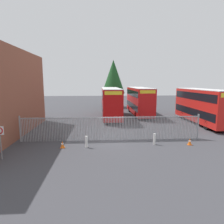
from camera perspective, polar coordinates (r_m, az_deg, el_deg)
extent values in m
plane|color=#3D3D42|center=(25.82, -0.57, -3.03)|extent=(100.00, 100.00, 0.00)
cylinder|color=gray|center=(19.10, -25.43, -4.76)|extent=(0.06, 0.06, 2.20)
cylinder|color=gray|center=(19.04, -25.04, -4.77)|extent=(0.06, 0.06, 2.20)
cylinder|color=gray|center=(18.99, -24.64, -4.78)|extent=(0.06, 0.06, 2.20)
cylinder|color=gray|center=(18.94, -24.24, -4.79)|extent=(0.06, 0.06, 2.20)
cylinder|color=gray|center=(18.89, -23.84, -4.80)|extent=(0.06, 0.06, 2.20)
cylinder|color=gray|center=(18.85, -23.44, -4.81)|extent=(0.06, 0.06, 2.20)
cylinder|color=gray|center=(18.80, -23.04, -4.81)|extent=(0.06, 0.06, 2.20)
cylinder|color=gray|center=(18.75, -22.63, -4.82)|extent=(0.06, 0.06, 2.20)
cylinder|color=gray|center=(18.71, -22.22, -4.83)|extent=(0.06, 0.06, 2.20)
cylinder|color=gray|center=(18.66, -21.81, -4.84)|extent=(0.06, 0.06, 2.20)
cylinder|color=gray|center=(18.62, -21.40, -4.84)|extent=(0.06, 0.06, 2.20)
cylinder|color=gray|center=(18.58, -20.98, -4.85)|extent=(0.06, 0.06, 2.20)
cylinder|color=gray|center=(18.54, -20.57, -4.86)|extent=(0.06, 0.06, 2.20)
cylinder|color=gray|center=(18.50, -20.15, -4.86)|extent=(0.06, 0.06, 2.20)
cylinder|color=gray|center=(18.46, -19.73, -4.87)|extent=(0.06, 0.06, 2.20)
cylinder|color=gray|center=(18.42, -19.31, -4.88)|extent=(0.06, 0.06, 2.20)
cylinder|color=gray|center=(18.38, -18.89, -4.88)|extent=(0.06, 0.06, 2.20)
cylinder|color=gray|center=(18.34, -18.46, -4.89)|extent=(0.06, 0.06, 2.20)
cylinder|color=gray|center=(18.31, -18.04, -4.89)|extent=(0.06, 0.06, 2.20)
cylinder|color=gray|center=(18.27, -17.61, -4.90)|extent=(0.06, 0.06, 2.20)
cylinder|color=gray|center=(18.24, -17.18, -4.90)|extent=(0.06, 0.06, 2.20)
cylinder|color=gray|center=(18.21, -16.75, -4.91)|extent=(0.06, 0.06, 2.20)
cylinder|color=gray|center=(18.18, -16.31, -4.91)|extent=(0.06, 0.06, 2.20)
cylinder|color=gray|center=(18.15, -15.88, -4.91)|extent=(0.06, 0.06, 2.20)
cylinder|color=gray|center=(18.12, -15.44, -4.92)|extent=(0.06, 0.06, 2.20)
cylinder|color=gray|center=(18.09, -15.01, -4.92)|extent=(0.06, 0.06, 2.20)
cylinder|color=gray|center=(18.06, -14.57, -4.92)|extent=(0.06, 0.06, 2.20)
cylinder|color=gray|center=(18.04, -14.13, -4.93)|extent=(0.06, 0.06, 2.20)
cylinder|color=gray|center=(18.01, -13.69, -4.93)|extent=(0.06, 0.06, 2.20)
cylinder|color=gray|center=(17.99, -13.24, -4.93)|extent=(0.06, 0.06, 2.20)
cylinder|color=gray|center=(17.96, -12.80, -4.93)|extent=(0.06, 0.06, 2.20)
cylinder|color=gray|center=(17.94, -12.36, -4.93)|extent=(0.06, 0.06, 2.20)
cylinder|color=gray|center=(17.92, -11.91, -4.94)|extent=(0.06, 0.06, 2.20)
cylinder|color=gray|center=(17.90, -11.46, -4.94)|extent=(0.06, 0.06, 2.20)
cylinder|color=gray|center=(17.88, -11.02, -4.94)|extent=(0.06, 0.06, 2.20)
cylinder|color=gray|center=(17.87, -10.57, -4.94)|extent=(0.06, 0.06, 2.20)
cylinder|color=gray|center=(17.85, -10.12, -4.94)|extent=(0.06, 0.06, 2.20)
cylinder|color=gray|center=(17.83, -9.67, -4.94)|extent=(0.06, 0.06, 2.20)
cylinder|color=gray|center=(17.82, -9.22, -4.94)|extent=(0.06, 0.06, 2.20)
cylinder|color=gray|center=(17.81, -8.76, -4.94)|extent=(0.06, 0.06, 2.20)
cylinder|color=gray|center=(17.79, -8.31, -4.94)|extent=(0.06, 0.06, 2.20)
cylinder|color=gray|center=(17.78, -7.86, -4.93)|extent=(0.06, 0.06, 2.20)
cylinder|color=gray|center=(17.77, -7.41, -4.93)|extent=(0.06, 0.06, 2.20)
cylinder|color=gray|center=(17.76, -6.95, -4.93)|extent=(0.06, 0.06, 2.20)
cylinder|color=gray|center=(17.76, -6.50, -4.93)|extent=(0.06, 0.06, 2.20)
cylinder|color=gray|center=(17.75, -6.04, -4.92)|extent=(0.06, 0.06, 2.20)
cylinder|color=gray|center=(17.74, -5.59, -4.92)|extent=(0.06, 0.06, 2.20)
cylinder|color=gray|center=(17.74, -5.13, -4.92)|extent=(0.06, 0.06, 2.20)
cylinder|color=gray|center=(17.74, -4.68, -4.92)|extent=(0.06, 0.06, 2.20)
cylinder|color=gray|center=(17.73, -4.22, -4.91)|extent=(0.06, 0.06, 2.20)
cylinder|color=gray|center=(17.73, -3.77, -4.91)|extent=(0.06, 0.06, 2.20)
cylinder|color=gray|center=(17.73, -3.31, -4.90)|extent=(0.06, 0.06, 2.20)
cylinder|color=gray|center=(17.73, -2.85, -4.90)|extent=(0.06, 0.06, 2.20)
cylinder|color=gray|center=(17.74, -2.40, -4.89)|extent=(0.06, 0.06, 2.20)
cylinder|color=gray|center=(17.74, -1.94, -4.89)|extent=(0.06, 0.06, 2.20)
cylinder|color=gray|center=(17.75, -1.49, -4.88)|extent=(0.06, 0.06, 2.20)
cylinder|color=gray|center=(17.75, -1.03, -4.88)|extent=(0.06, 0.06, 2.20)
cylinder|color=gray|center=(17.76, -0.58, -4.87)|extent=(0.06, 0.06, 2.20)
cylinder|color=gray|center=(17.77, -0.13, -4.86)|extent=(0.06, 0.06, 2.20)
cylinder|color=gray|center=(17.77, 0.33, -4.86)|extent=(0.06, 0.06, 2.20)
cylinder|color=gray|center=(17.78, 0.78, -4.85)|extent=(0.06, 0.06, 2.20)
cylinder|color=gray|center=(17.80, 1.23, -4.84)|extent=(0.06, 0.06, 2.20)
cylinder|color=gray|center=(17.81, 1.69, -4.83)|extent=(0.06, 0.06, 2.20)
cylinder|color=gray|center=(17.82, 2.14, -4.82)|extent=(0.06, 0.06, 2.20)
cylinder|color=gray|center=(17.84, 2.59, -4.82)|extent=(0.06, 0.06, 2.20)
cylinder|color=gray|center=(17.85, 3.04, -4.81)|extent=(0.06, 0.06, 2.20)
cylinder|color=gray|center=(17.87, 3.49, -4.80)|extent=(0.06, 0.06, 2.20)
cylinder|color=gray|center=(17.89, 3.94, -4.79)|extent=(0.06, 0.06, 2.20)
cylinder|color=gray|center=(17.90, 4.38, -4.78)|extent=(0.06, 0.06, 2.20)
cylinder|color=gray|center=(17.92, 4.83, -4.77)|extent=(0.06, 0.06, 2.20)
cylinder|color=gray|center=(17.95, 5.27, -4.76)|extent=(0.06, 0.06, 2.20)
cylinder|color=gray|center=(17.97, 5.72, -4.75)|extent=(0.06, 0.06, 2.20)
cylinder|color=gray|center=(17.99, 6.16, -4.74)|extent=(0.06, 0.06, 2.20)
cylinder|color=gray|center=(18.02, 6.60, -4.73)|extent=(0.06, 0.06, 2.20)
cylinder|color=gray|center=(18.04, 7.04, -4.72)|extent=(0.06, 0.06, 2.20)
cylinder|color=gray|center=(18.07, 7.48, -4.71)|extent=(0.06, 0.06, 2.20)
cylinder|color=gray|center=(18.09, 7.92, -4.69)|extent=(0.06, 0.06, 2.20)
cylinder|color=gray|center=(18.12, 8.36, -4.68)|extent=(0.06, 0.06, 2.20)
cylinder|color=gray|center=(18.15, 8.79, -4.67)|extent=(0.06, 0.06, 2.20)
cylinder|color=gray|center=(18.18, 9.23, -4.66)|extent=(0.06, 0.06, 2.20)
cylinder|color=gray|center=(18.21, 9.66, -4.65)|extent=(0.06, 0.06, 2.20)
cylinder|color=gray|center=(18.25, 10.09, -4.63)|extent=(0.06, 0.06, 2.20)
cylinder|color=gray|center=(18.28, 10.52, -4.62)|extent=(0.06, 0.06, 2.20)
cylinder|color=gray|center=(18.32, 10.95, -4.61)|extent=(0.06, 0.06, 2.20)
cylinder|color=gray|center=(18.35, 11.37, -4.59)|extent=(0.06, 0.06, 2.20)
cylinder|color=gray|center=(18.39, 11.80, -4.58)|extent=(0.06, 0.06, 2.20)
cylinder|color=gray|center=(18.43, 12.22, -4.57)|extent=(0.06, 0.06, 2.20)
cylinder|color=gray|center=(18.46, 12.64, -4.55)|extent=(0.06, 0.06, 2.20)
cylinder|color=gray|center=(18.50, 13.06, -4.54)|extent=(0.06, 0.06, 2.20)
cylinder|color=gray|center=(18.54, 13.48, -4.52)|extent=(0.06, 0.06, 2.20)
cylinder|color=gray|center=(18.59, 13.89, -4.51)|extent=(0.06, 0.06, 2.20)
cylinder|color=gray|center=(18.63, 14.31, -4.50)|extent=(0.06, 0.06, 2.20)
cylinder|color=gray|center=(18.67, 14.72, -4.48)|extent=(0.06, 0.06, 2.20)
cylinder|color=gray|center=(18.72, 15.13, -4.47)|extent=(0.06, 0.06, 2.20)
cylinder|color=gray|center=(18.76, 15.53, -4.45)|extent=(0.06, 0.06, 2.20)
cylinder|color=gray|center=(18.81, 15.94, -4.44)|extent=(0.06, 0.06, 2.20)
cylinder|color=gray|center=(18.86, 16.34, -4.42)|extent=(0.06, 0.06, 2.20)
cylinder|color=gray|center=(18.90, 16.75, -4.41)|extent=(0.06, 0.06, 2.20)
cylinder|color=gray|center=(18.95, 17.14, -4.39)|extent=(0.06, 0.06, 2.20)
cylinder|color=gray|center=(19.00, 17.54, -4.37)|extent=(0.06, 0.06, 2.20)
cylinder|color=gray|center=(19.05, 17.94, -4.36)|extent=(0.06, 0.06, 2.20)
cylinder|color=gray|center=(19.11, 18.33, -4.34)|extent=(0.06, 0.06, 2.20)
cylinder|color=gray|center=(19.16, 18.72, -4.33)|extent=(0.06, 0.06, 2.20)
cylinder|color=gray|center=(19.21, 19.11, -4.31)|extent=(0.06, 0.06, 2.20)
cylinder|color=gray|center=(19.27, 19.50, -4.29)|extent=(0.06, 0.06, 2.20)
cylinder|color=gray|center=(19.32, 19.88, -4.28)|extent=(0.06, 0.06, 2.20)
cylinder|color=gray|center=(19.38, 20.26, -4.26)|extent=(0.06, 0.06, 2.20)
cylinder|color=gray|center=(19.43, 20.64, -4.24)|extent=(0.06, 0.06, 2.20)
cylinder|color=gray|center=(19.49, 21.02, -4.23)|extent=(0.06, 0.06, 2.20)
cylinder|color=gray|center=(19.55, 21.39, -4.21)|extent=(0.06, 0.06, 2.20)
cylinder|color=gray|center=(19.61, 21.77, -4.19)|extent=(0.06, 0.06, 2.20)
cylinder|color=gray|center=(19.67, 22.14, -4.18)|extent=(0.06, 0.06, 2.20)
cylinder|color=gray|center=(19.73, 22.51, -4.16)|extent=(0.06, 0.06, 2.20)
cylinder|color=gray|center=(19.79, 22.87, -4.14)|extent=(0.06, 0.06, 2.20)
cylinder|color=gray|center=(19.86, 23.24, -4.12)|extent=(0.06, 0.06, 2.20)
cylinder|color=gray|center=(19.92, 23.60, -4.11)|extent=(0.06, 0.06, 2.20)
cylinder|color=gray|center=(19.99, 23.96, -4.09)|extent=(0.06, 0.06, 2.20)
cylinder|color=gray|center=(17.55, -0.13, -1.63)|extent=(16.30, 0.07, 0.07)
cylinder|color=gray|center=(19.08, -25.45, -4.55)|extent=(0.14, 0.14, 2.35)
cylinder|color=gray|center=(19.97, 23.97, -3.88)|extent=(0.14, 0.14, 2.35)
cube|color=red|center=(27.32, 24.92, 1.80)|extent=(2.50, 10.80, 4.00)
cube|color=black|center=(27.42, 24.81, 0.14)|extent=(2.54, 10.37, 0.90)
cube|color=black|center=(27.22, 25.08, 4.31)|extent=(2.54, 10.37, 0.90)
cube|color=silver|center=(27.18, 25.19, 6.05)|extent=(2.50, 10.80, 0.08)
cylinder|color=black|center=(24.19, 26.10, -3.49)|extent=(0.30, 1.04, 1.04)
cylinder|color=black|center=(29.73, 20.11, -0.97)|extent=(0.30, 1.04, 1.04)
cylinder|color=black|center=(30.68, 23.87, -0.90)|extent=(0.30, 1.04, 1.04)
cube|color=#B70C0C|center=(28.79, -0.36, 2.94)|extent=(2.50, 10.80, 4.00)
cube|color=black|center=(28.89, -0.36, 1.37)|extent=(2.54, 10.37, 0.90)
cube|color=black|center=(28.69, -0.36, 5.33)|extent=(2.54, 10.37, 0.90)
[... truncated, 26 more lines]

